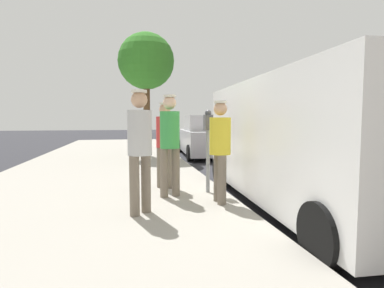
% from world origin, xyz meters
% --- Properties ---
extents(ground_plane, '(80.00, 80.00, 0.00)m').
position_xyz_m(ground_plane, '(0.00, 0.00, 0.00)').
color(ground_plane, '#2D2D33').
extents(sidewalk_slab, '(5.00, 32.00, 0.15)m').
position_xyz_m(sidewalk_slab, '(3.50, 0.00, 0.07)').
color(sidewalk_slab, '#9E998E').
rests_on(sidewalk_slab, ground).
extents(parking_meter_near, '(0.14, 0.18, 1.52)m').
position_xyz_m(parking_meter_near, '(1.35, -0.11, 1.18)').
color(parking_meter_near, gray).
rests_on(parking_meter_near, sidewalk_slab).
extents(pedestrian_in_yellow, '(0.34, 0.36, 1.64)m').
position_xyz_m(pedestrian_in_yellow, '(1.34, 0.63, 1.08)').
color(pedestrian_in_yellow, '#726656').
rests_on(pedestrian_in_yellow, sidewalk_slab).
extents(pedestrian_in_green, '(0.35, 0.34, 1.76)m').
position_xyz_m(pedestrian_in_green, '(2.08, 0.07, 1.17)').
color(pedestrian_in_green, '#726656').
rests_on(pedestrian_in_green, sidewalk_slab).
extents(pedestrian_in_red, '(0.34, 0.34, 1.67)m').
position_xyz_m(pedestrian_in_red, '(2.08, -0.65, 1.10)').
color(pedestrian_in_red, '#726656').
rests_on(pedestrian_in_red, sidewalk_slab).
extents(pedestrian_in_gray, '(0.34, 0.34, 1.75)m').
position_xyz_m(pedestrian_in_gray, '(2.62, 0.99, 1.16)').
color(pedestrian_in_gray, '#726656').
rests_on(pedestrian_in_gray, sidewalk_slab).
extents(parked_van, '(2.30, 5.27, 2.15)m').
position_xyz_m(parked_van, '(-0.15, 0.67, 1.15)').
color(parked_van, white).
rests_on(parked_van, ground).
extents(parked_sedan_behind, '(2.16, 4.50, 1.65)m').
position_xyz_m(parked_sedan_behind, '(-0.31, -6.98, 0.75)').
color(parked_sedan_behind, '#BCBCC1').
rests_on(parked_sedan_behind, ground).
extents(street_tree, '(2.02, 2.02, 4.45)m').
position_xyz_m(street_tree, '(2.12, -6.09, 3.55)').
color(street_tree, brown).
rests_on(street_tree, sidewalk_slab).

